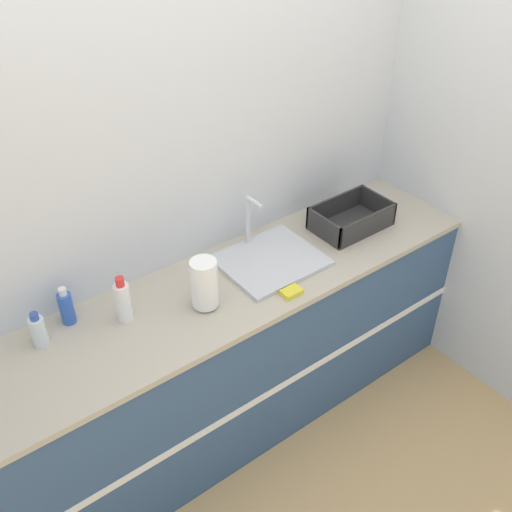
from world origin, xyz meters
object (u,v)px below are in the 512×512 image
Objects in this scene: dish_rack at (351,219)px; paper_towel_roll at (204,284)px; sink at (270,258)px; bottle_blue at (66,307)px; bottle_white_spray at (123,301)px; bottle_clear at (38,331)px.

paper_towel_roll is at bearing -175.73° from dish_rack.
dish_rack is at bearing -1.59° from sink.
dish_rack is at bearing -7.42° from bottle_blue.
sink is 1.18× the size of dish_rack.
paper_towel_roll is 1.06× the size of bottle_white_spray.
sink reaches higher than bottle_clear.
bottle_clear is (-0.65, 0.20, -0.05)m from paper_towel_roll.
paper_towel_roll reaches higher than dish_rack.
sink is at bearing 11.40° from paper_towel_roll.
sink reaches higher than paper_towel_roll.
bottle_clear is at bearing -157.60° from bottle_blue.
bottle_white_spray is 0.34m from bottle_clear.
bottle_white_spray is at bearing 176.52° from sink.
paper_towel_roll is at bearing -168.60° from sink.
paper_towel_roll is 0.57m from bottle_blue.
paper_towel_roll is (-0.41, -0.08, 0.10)m from sink.
bottle_clear is (-1.57, 0.13, 0.03)m from dish_rack.
bottle_blue is (-1.43, 0.19, 0.03)m from dish_rack.
dish_rack is 1.78× the size of bottle_white_spray.
bottle_white_spray reaches higher than dish_rack.
dish_rack is at bearing 4.27° from paper_towel_roll.
sink is 0.93m from bottle_blue.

